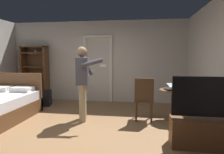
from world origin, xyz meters
TOP-DOWN VIEW (x-y plane):
  - ground_plane at (0.00, 0.00)m, footprint 6.14×6.14m
  - wall_back at (0.00, 2.75)m, footprint 5.83×0.12m
  - doorway_frame at (0.06, 2.67)m, footprint 0.93×0.08m
  - bookshelf at (-2.03, 2.52)m, footprint 0.86×0.32m
  - tv_flatscreen at (2.49, -0.23)m, footprint 1.11×0.40m
  - side_table at (2.18, 1.17)m, footprint 0.63×0.63m
  - laptop at (2.16, 1.13)m, footprint 0.41×0.42m
  - bottle_on_table at (2.32, 1.09)m, footprint 0.06×0.06m
  - wooden_chair at (1.51, 0.95)m, footprint 0.42×0.42m
  - person_blue_shirt at (0.13, 0.79)m, footprint 0.75×0.64m
  - suitcase_dark at (-1.45, 1.86)m, footprint 0.53×0.42m
  - suitcase_small at (-1.57, 1.96)m, footprint 0.50×0.45m

SIDE VIEW (x-z plane):
  - ground_plane at x=0.00m, z-range 0.00..0.00m
  - suitcase_small at x=-1.57m, z-range 0.00..0.44m
  - suitcase_dark at x=-1.45m, z-range 0.00..0.46m
  - tv_flatscreen at x=2.49m, z-range -0.25..0.92m
  - side_table at x=2.18m, z-range 0.12..0.82m
  - wooden_chair at x=1.51m, z-range 0.05..1.04m
  - laptop at x=2.16m, z-range 0.67..0.83m
  - bottle_on_table at x=2.32m, z-range 0.68..0.97m
  - bookshelf at x=-2.03m, z-range 0.07..1.86m
  - person_blue_shirt at x=0.13m, z-range 0.14..1.83m
  - doorway_frame at x=0.06m, z-range 0.16..2.29m
  - wall_back at x=0.00m, z-range 0.00..2.58m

